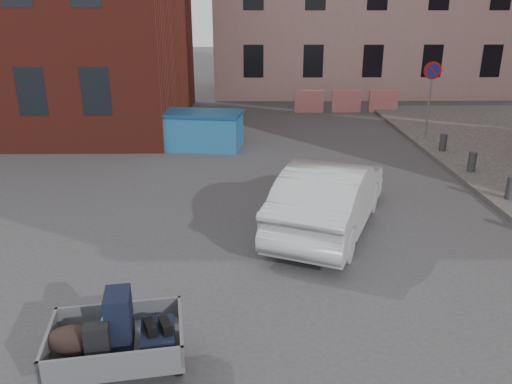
{
  "coord_description": "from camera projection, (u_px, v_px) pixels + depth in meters",
  "views": [
    {
      "loc": [
        -0.22,
        -7.69,
        4.35
      ],
      "look_at": [
        -0.1,
        1.27,
        1.1
      ],
      "focal_mm": 35.0,
      "sensor_mm": 36.0,
      "label": 1
    }
  ],
  "objects": [
    {
      "name": "barriers",
      "position": [
        346.0,
        101.0,
        22.7
      ],
      "size": [
        4.7,
        0.18,
        1.0
      ],
      "color": "red",
      "rests_on": "ground"
    },
    {
      "name": "bollards",
      "position": [
        511.0,
        188.0,
        11.85
      ],
      "size": [
        0.22,
        9.02,
        0.55
      ],
      "color": "#3A3A3D",
      "rests_on": "sidewalk"
    },
    {
      "name": "silver_car",
      "position": [
        330.0,
        196.0,
        10.38
      ],
      "size": [
        3.15,
        4.74,
        1.48
      ],
      "primitive_type": "imported",
      "rotation": [
        0.0,
        0.0,
        2.75
      ],
      "color": "#ADB0B4",
      "rests_on": "ground"
    },
    {
      "name": "dumpster",
      "position": [
        198.0,
        130.0,
        16.66
      ],
      "size": [
        3.14,
        1.93,
        1.23
      ],
      "rotation": [
        0.0,
        0.0,
        -0.15
      ],
      "color": "#21649F",
      "rests_on": "ground"
    },
    {
      "name": "no_parking_sign",
      "position": [
        431.0,
        84.0,
        17.02
      ],
      "size": [
        0.6,
        0.09,
        2.65
      ],
      "color": "gray",
      "rests_on": "sidewalk"
    },
    {
      "name": "trailer",
      "position": [
        116.0,
        338.0,
        6.06
      ],
      "size": [
        1.76,
        1.91,
        1.2
      ],
      "rotation": [
        0.0,
        0.0,
        0.16
      ],
      "color": "black",
      "rests_on": "ground"
    },
    {
      "name": "ground",
      "position": [
        263.0,
        276.0,
        8.72
      ],
      "size": [
        120.0,
        120.0,
        0.0
      ],
      "primitive_type": "plane",
      "color": "#38383A",
      "rests_on": "ground"
    }
  ]
}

